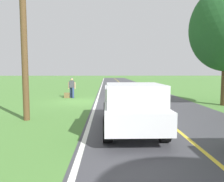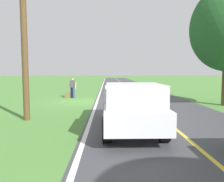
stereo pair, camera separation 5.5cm
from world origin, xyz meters
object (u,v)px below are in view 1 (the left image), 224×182
at_px(suitcase_carried, 67,95).
at_px(pickup_truck_passing, 131,105).
at_px(utility_pole_roadside, 24,36).
at_px(hitchhiker_walking, 72,86).

xyz_separation_m(suitcase_carried, pickup_truck_passing, (-4.27, 10.31, 0.74)).
bearing_deg(pickup_truck_passing, suitcase_carried, -67.51).
bearing_deg(pickup_truck_passing, utility_pole_roadside, -21.72).
bearing_deg(hitchhiker_walking, pickup_truck_passing, 110.33).
bearing_deg(suitcase_carried, pickup_truck_passing, 22.77).
distance_m(hitchhiker_walking, pickup_truck_passing, 11.08).
relative_size(hitchhiker_walking, suitcase_carried, 3.80).
bearing_deg(utility_pole_roadside, hitchhiker_walking, -95.09).
height_order(hitchhiker_walking, suitcase_carried, hitchhiker_walking).
relative_size(pickup_truck_passing, utility_pole_roadside, 0.71).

